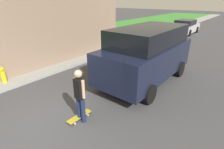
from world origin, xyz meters
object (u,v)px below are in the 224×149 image
at_px(skateboarder, 80,94).
at_px(car_down_street, 185,27).
at_px(skateboard, 79,116).
at_px(fire_hydrant, 3,75).
at_px(suv_parked, 147,53).

bearing_deg(skateboarder, car_down_street, 98.23).
height_order(skateboard, fire_hydrant, fire_hydrant).
bearing_deg(fire_hydrant, suv_parked, 42.45).
xyz_separation_m(car_down_street, skateboarder, (2.38, -16.48, 0.22)).
xyz_separation_m(skateboard, fire_hydrant, (-4.17, -0.41, 0.34)).
distance_m(suv_parked, skateboarder, 3.63).
relative_size(car_down_street, fire_hydrant, 6.34).
xyz_separation_m(suv_parked, fire_hydrant, (-4.38, -4.01, -0.82)).
bearing_deg(car_down_street, fire_hydrant, -96.44).
xyz_separation_m(car_down_street, fire_hydrant, (-1.91, -16.88, -0.23)).
xyz_separation_m(suv_parked, skateboard, (-0.21, -3.60, -1.16)).
bearing_deg(skateboard, skateboarder, -3.99).
relative_size(suv_parked, skateboard, 5.82).
distance_m(suv_parked, skateboard, 3.79).
bearing_deg(suv_parked, car_down_street, 100.90).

